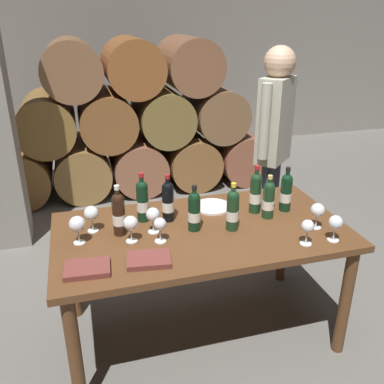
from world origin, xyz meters
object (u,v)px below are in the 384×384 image
wine_glass_8 (131,224)px  wine_bottle_2 (269,199)px  wine_glass_7 (77,225)px  wine_bottle_4 (119,213)px  wine_glass_3 (91,214)px  wine_bottle_3 (194,211)px  wine_bottle_6 (233,210)px  wine_bottle_0 (256,192)px  wine_glass_2 (318,211)px  sommelier_presenting (274,137)px  leather_ledger (149,259)px  wine_glass_4 (269,193)px  wine_glass_6 (336,223)px  dining_table (201,242)px  wine_bottle_7 (168,201)px  wine_glass_5 (153,215)px  tasting_notebook (87,269)px  serving_plate (212,207)px  wine_bottle_5 (286,192)px  wine_bottle_1 (143,200)px  wine_glass_0 (308,227)px  wine_glass_1 (160,225)px

wine_glass_8 → wine_bottle_2: bearing=4.7°
wine_glass_8 → wine_glass_7: bearing=167.7°
wine_bottle_4 → wine_glass_3: 0.17m
wine_bottle_3 → wine_bottle_6: 0.22m
wine_glass_8 → wine_bottle_0: bearing=11.3°
wine_bottle_0 → wine_glass_8: (-0.80, -0.16, -0.02)m
wine_glass_2 → sommelier_presenting: (0.16, 0.92, 0.17)m
wine_bottle_0 → leather_ledger: (-0.75, -0.39, -0.12)m
wine_glass_4 → wine_glass_7: 1.19m
wine_bottle_4 → wine_glass_4: (0.96, 0.07, -0.02)m
wine_glass_2 → wine_glass_6: 0.16m
dining_table → wine_glass_2: (0.65, -0.17, 0.20)m
wine_glass_4 → wine_glass_8: 0.92m
wine_bottle_7 → wine_glass_5: 0.17m
wine_glass_4 → tasting_notebook: bearing=-160.7°
wine_glass_5 → serving_plate: wine_glass_5 is taller
wine_bottle_3 → wine_bottle_5: 0.64m
wine_glass_3 → wine_bottle_0: bearing=-1.0°
dining_table → serving_plate: (0.15, 0.25, 0.10)m
wine_bottle_3 → wine_bottle_2: bearing=4.2°
sommelier_presenting → wine_glass_2: bearing=-99.7°
wine_bottle_6 → leather_ledger: wine_bottle_6 is taller
wine_bottle_1 → wine_glass_0: 0.96m
wine_glass_3 → wine_glass_7: size_ratio=0.97×
wine_bottle_2 → wine_bottle_6: 0.28m
wine_bottle_1 → wine_glass_2: (0.96, -0.37, -0.02)m
wine_glass_7 → wine_glass_0: bearing=-16.3°
wine_glass_4 → dining_table: bearing=-164.4°
wine_glass_3 → sommelier_presenting: 1.56m
wine_bottle_5 → wine_glass_7: (-1.28, -0.07, -0.01)m
serving_plate → wine_bottle_0: bearing=-28.7°
wine_bottle_4 → wine_bottle_6: wine_bottle_4 is taller
wine_glass_0 → wine_bottle_3: bearing=149.2°
wine_glass_5 → wine_glass_4: bearing=7.7°
wine_bottle_2 → wine_bottle_0: bearing=117.0°
dining_table → wine_glass_7: 0.72m
wine_bottle_2 → sommelier_presenting: 0.83m
wine_bottle_1 → wine_bottle_4: wine_bottle_1 is taller
wine_bottle_1 → sommelier_presenting: size_ratio=0.18×
wine_bottle_2 → wine_bottle_6: wine_bottle_6 is taller
wine_glass_3 → wine_glass_2: bearing=-14.0°
wine_bottle_0 → wine_bottle_2: 0.10m
sommelier_presenting → leather_ledger: bearing=-138.9°
wine_bottle_1 → sommelier_presenting: (1.12, 0.55, 0.15)m
wine_bottle_6 → wine_glass_1: wine_bottle_6 is taller
dining_table → wine_bottle_7: (-0.16, 0.16, 0.22)m
wine_bottle_1 → wine_glass_6: bearing=-28.6°
wine_glass_5 → sommelier_presenting: (1.09, 0.72, 0.18)m
wine_bottle_0 → wine_bottle_1: 0.70m
wine_glass_4 → sommelier_presenting: bearing=62.7°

